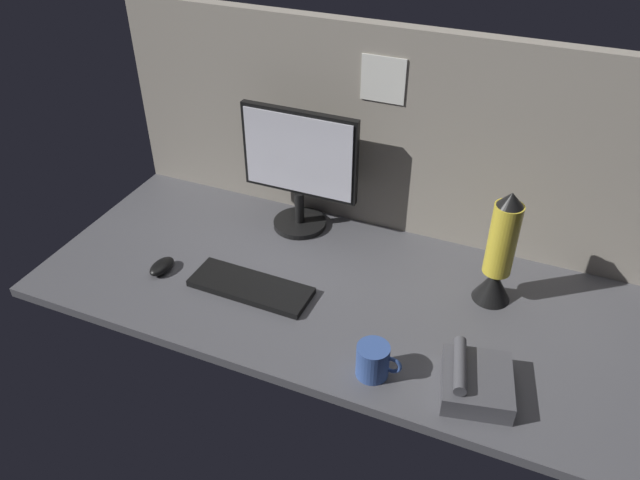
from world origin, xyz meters
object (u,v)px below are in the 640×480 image
Objects in this scene: keyboard at (251,287)px; desk_phone at (475,381)px; lava_lamp at (499,257)px; mouse at (162,266)px; monitor at (299,166)px; mug_ceramic_blue at (373,361)px.

desk_phone is (69.22, -12.57, 2.19)cm from keyboard.
keyboard is at bearing -160.07° from lava_lamp.
mouse is (-29.60, -2.72, 0.70)cm from keyboard.
monitor is at bearing 58.47° from mouse.
monitor is 4.37× the size of mouse.
lava_lamp is 38.76cm from desk_phone.
mouse is (-29.09, -39.99, -21.31)cm from monitor.
monitor is 3.54× the size of mug_ceramic_blue.
lava_lamp is at bearing 61.51° from mug_ceramic_blue.
lava_lamp is at bearing 20.11° from mouse.
mouse is at bearing -164.39° from lava_lamp.
desk_phone is at bearing -35.55° from monitor.
keyboard is at bearing 9.74° from mouse.
lava_lamp is at bearing 20.97° from keyboard.
monitor is 87.97cm from desk_phone.
monitor is 68.99cm from lava_lamp.
monitor is at bearing 169.02° from lava_lamp.
mug_ceramic_blue reaches higher than keyboard.
mouse is at bearing 174.31° from desk_phone.
mug_ceramic_blue is (73.90, -14.49, 3.02)cm from mouse.
desk_phone is (69.73, -49.84, -19.82)cm from monitor.
monitor reaches higher than mug_ceramic_blue.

